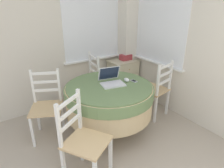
{
  "coord_description": "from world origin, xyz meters",
  "views": [
    {
      "loc": [
        -0.5,
        -0.24,
        1.82
      ],
      "look_at": [
        0.99,
        1.97,
        0.66
      ],
      "focal_mm": 32.0,
      "sensor_mm": 36.0,
      "label": 1
    }
  ],
  "objects_px": {
    "round_dining_table": "(109,97)",
    "dining_chair_near_back_window": "(87,82)",
    "laptop": "(111,80)",
    "dining_chair_camera_near": "(83,141)",
    "corner_cabinet": "(123,77)",
    "storage_box": "(126,57)",
    "dining_chair_left_flank": "(47,106)",
    "cell_phone": "(134,81)",
    "dining_chair_near_right_window": "(155,90)",
    "computer_mouse": "(127,80)"
  },
  "relations": [
    {
      "from": "round_dining_table",
      "to": "dining_chair_near_back_window",
      "type": "bearing_deg",
      "value": 83.43
    },
    {
      "from": "laptop",
      "to": "dining_chair_camera_near",
      "type": "bearing_deg",
      "value": -142.82
    },
    {
      "from": "corner_cabinet",
      "to": "storage_box",
      "type": "relative_size",
      "value": 3.24
    },
    {
      "from": "dining_chair_near_back_window",
      "to": "dining_chair_camera_near",
      "type": "xyz_separation_m",
      "value": [
        -0.76,
        -1.37,
        0.0
      ]
    },
    {
      "from": "dining_chair_near_back_window",
      "to": "storage_box",
      "type": "bearing_deg",
      "value": 4.68
    },
    {
      "from": "round_dining_table",
      "to": "corner_cabinet",
      "type": "relative_size",
      "value": 1.72
    },
    {
      "from": "round_dining_table",
      "to": "dining_chair_camera_near",
      "type": "xyz_separation_m",
      "value": [
        -0.67,
        -0.52,
        -0.09
      ]
    },
    {
      "from": "dining_chair_left_flank",
      "to": "storage_box",
      "type": "distance_m",
      "value": 1.85
    },
    {
      "from": "laptop",
      "to": "cell_phone",
      "type": "bearing_deg",
      "value": -19.56
    },
    {
      "from": "dining_chair_near_back_window",
      "to": "dining_chair_near_right_window",
      "type": "distance_m",
      "value": 1.17
    },
    {
      "from": "cell_phone",
      "to": "computer_mouse",
      "type": "bearing_deg",
      "value": 149.58
    },
    {
      "from": "dining_chair_near_right_window",
      "to": "dining_chair_camera_near",
      "type": "bearing_deg",
      "value": -162.71
    },
    {
      "from": "laptop",
      "to": "storage_box",
      "type": "height_order",
      "value": "laptop"
    },
    {
      "from": "cell_phone",
      "to": "storage_box",
      "type": "height_order",
      "value": "storage_box"
    },
    {
      "from": "cell_phone",
      "to": "dining_chair_left_flank",
      "type": "xyz_separation_m",
      "value": [
        -1.12,
        0.48,
        -0.28
      ]
    },
    {
      "from": "dining_chair_left_flank",
      "to": "corner_cabinet",
      "type": "distance_m",
      "value": 1.77
    },
    {
      "from": "dining_chair_near_back_window",
      "to": "dining_chair_camera_near",
      "type": "bearing_deg",
      "value": -119.18
    },
    {
      "from": "dining_chair_near_back_window",
      "to": "storage_box",
      "type": "xyz_separation_m",
      "value": [
        0.9,
        0.07,
        0.3
      ]
    },
    {
      "from": "computer_mouse",
      "to": "corner_cabinet",
      "type": "height_order",
      "value": "computer_mouse"
    },
    {
      "from": "computer_mouse",
      "to": "dining_chair_near_back_window",
      "type": "bearing_deg",
      "value": 101.79
    },
    {
      "from": "laptop",
      "to": "cell_phone",
      "type": "relative_size",
      "value": 3.37
    },
    {
      "from": "computer_mouse",
      "to": "dining_chair_near_back_window",
      "type": "relative_size",
      "value": 0.1
    },
    {
      "from": "dining_chair_camera_near",
      "to": "dining_chair_near_back_window",
      "type": "bearing_deg",
      "value": 60.82
    },
    {
      "from": "storage_box",
      "to": "cell_phone",
      "type": "bearing_deg",
      "value": -122.07
    },
    {
      "from": "dining_chair_near_right_window",
      "to": "corner_cabinet",
      "type": "height_order",
      "value": "dining_chair_near_right_window"
    },
    {
      "from": "dining_chair_near_right_window",
      "to": "dining_chair_camera_near",
      "type": "relative_size",
      "value": 1.0
    },
    {
      "from": "round_dining_table",
      "to": "cell_phone",
      "type": "height_order",
      "value": "cell_phone"
    },
    {
      "from": "dining_chair_near_back_window",
      "to": "dining_chair_near_right_window",
      "type": "height_order",
      "value": "same"
    },
    {
      "from": "cell_phone",
      "to": "dining_chair_left_flank",
      "type": "distance_m",
      "value": 1.25
    },
    {
      "from": "laptop",
      "to": "computer_mouse",
      "type": "bearing_deg",
      "value": -14.66
    },
    {
      "from": "round_dining_table",
      "to": "computer_mouse",
      "type": "xyz_separation_m",
      "value": [
        0.28,
        -0.03,
        0.21
      ]
    },
    {
      "from": "cell_phone",
      "to": "corner_cabinet",
      "type": "xyz_separation_m",
      "value": [
        0.56,
        1.0,
        -0.39
      ]
    },
    {
      "from": "computer_mouse",
      "to": "dining_chair_left_flank",
      "type": "xyz_separation_m",
      "value": [
        -1.03,
        0.42,
        -0.3
      ]
    },
    {
      "from": "laptop",
      "to": "dining_chair_left_flank",
      "type": "height_order",
      "value": "laptop"
    },
    {
      "from": "dining_chair_camera_near",
      "to": "cell_phone",
      "type": "bearing_deg",
      "value": 23.2
    },
    {
      "from": "round_dining_table",
      "to": "corner_cabinet",
      "type": "xyz_separation_m",
      "value": [
        0.93,
        0.92,
        -0.2
      ]
    },
    {
      "from": "computer_mouse",
      "to": "dining_chair_near_right_window",
      "type": "relative_size",
      "value": 0.1
    },
    {
      "from": "laptop",
      "to": "round_dining_table",
      "type": "bearing_deg",
      "value": -153.21
    },
    {
      "from": "laptop",
      "to": "dining_chair_near_back_window",
      "type": "distance_m",
      "value": 0.88
    },
    {
      "from": "laptop",
      "to": "dining_chair_near_right_window",
      "type": "relative_size",
      "value": 0.38
    },
    {
      "from": "round_dining_table",
      "to": "laptop",
      "type": "distance_m",
      "value": 0.24
    },
    {
      "from": "dining_chair_near_right_window",
      "to": "dining_chair_left_flank",
      "type": "relative_size",
      "value": 1.0
    },
    {
      "from": "computer_mouse",
      "to": "corner_cabinet",
      "type": "bearing_deg",
      "value": 55.37
    },
    {
      "from": "dining_chair_left_flank",
      "to": "round_dining_table",
      "type": "bearing_deg",
      "value": -27.83
    },
    {
      "from": "computer_mouse",
      "to": "storage_box",
      "type": "height_order",
      "value": "storage_box"
    },
    {
      "from": "dining_chair_near_back_window",
      "to": "cell_phone",
      "type": "bearing_deg",
      "value": -73.7
    },
    {
      "from": "corner_cabinet",
      "to": "storage_box",
      "type": "distance_m",
      "value": 0.41
    },
    {
      "from": "corner_cabinet",
      "to": "dining_chair_camera_near",
      "type": "bearing_deg",
      "value": -137.99
    },
    {
      "from": "computer_mouse",
      "to": "corner_cabinet",
      "type": "relative_size",
      "value": 0.14
    },
    {
      "from": "corner_cabinet",
      "to": "storage_box",
      "type": "height_order",
      "value": "storage_box"
    }
  ]
}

